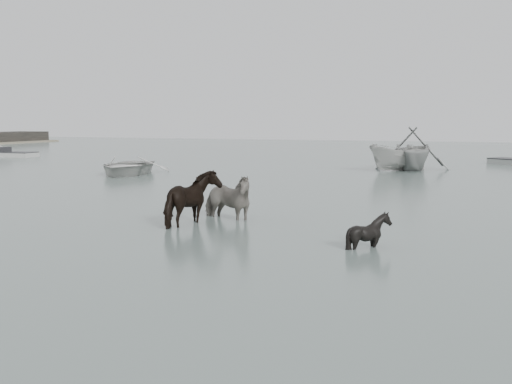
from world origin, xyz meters
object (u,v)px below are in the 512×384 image
at_px(pony_pinto, 226,191).
at_px(rowboat_lead, 127,164).
at_px(pony_dark, 194,195).
at_px(pony_black, 369,223).

relative_size(pony_pinto, rowboat_lead, 0.39).
height_order(pony_dark, rowboat_lead, pony_dark).
height_order(pony_pinto, rowboat_lead, pony_pinto).
xyz_separation_m(pony_black, rowboat_lead, (-15.72, 14.78, -0.02)).
bearing_deg(pony_pinto, pony_black, -101.66).
xyz_separation_m(pony_dark, pony_black, (5.14, -1.39, -0.29)).
bearing_deg(pony_pinto, rowboat_lead, 59.63).
bearing_deg(pony_black, pony_dark, 68.20).
distance_m(pony_pinto, pony_dark, 1.30).
relative_size(pony_dark, rowboat_lead, 0.33).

